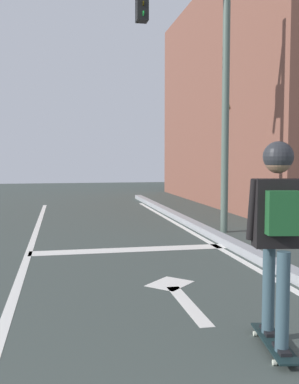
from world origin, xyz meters
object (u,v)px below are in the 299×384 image
Objects in this scene: traffic_signal_mast at (193,63)px; roadside_tree at (244,151)px; skater at (278,215)px; skateboard at (274,343)px.

traffic_signal_mast is 1.29× the size of roadside_tree.
roadside_tree is (3.67, 9.29, 0.70)m from skater.
skateboard is 0.21× the size of roadside_tree.
roadside_tree is at bearing 68.42° from skateboard.
traffic_signal_mast is at bearing 80.21° from skater.
skateboard is 10.13m from roadside_tree.
skater is 6.49m from traffic_signal_mast.
skater is at bearing -99.79° from traffic_signal_mast.
roadside_tree reaches higher than skater.
skater is 0.31× the size of traffic_signal_mast.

